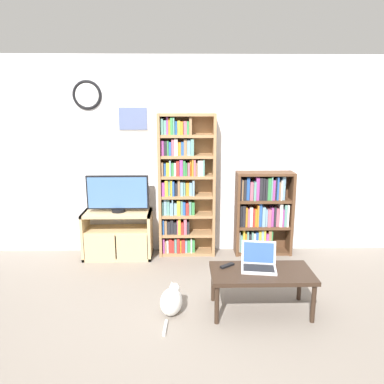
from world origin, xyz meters
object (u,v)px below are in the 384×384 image
Objects in this scene: bookshelf_tall at (183,186)px; bookshelf_short at (261,213)px; cat at (171,301)px; tv_stand at (117,235)px; television at (117,193)px; laptop at (258,262)px; remote_near_laptop at (227,266)px; coffee_table at (261,276)px.

bookshelf_tall reaches higher than bookshelf_short.
tv_stand is at bearing 143.45° from cat.
cat is at bearing -63.32° from television.
cat is at bearing -163.42° from laptop.
tv_stand is at bearing -171.95° from remote_near_laptop.
cat is at bearing -127.25° from bookshelf_short.
laptop is 0.72× the size of cat.
cat is at bearing -111.35° from remote_near_laptop.
tv_stand is 1.94m from bookshelf_short.
laptop is (1.58, -1.33, -0.38)m from television.
bookshelf_short is (1.06, -0.00, -0.37)m from bookshelf_tall.
bookshelf_tall is at bearing 159.85° from remote_near_laptop.
tv_stand is 2.13m from coffee_table.
coffee_table is at bearing 32.59° from remote_near_laptop.
television is 1.87m from remote_near_laptop.
bookshelf_short is (1.92, 0.11, 0.26)m from tv_stand.
tv_stand is 1.73× the size of cat.
bookshelf_tall is 1.67× the size of bookshelf_short.
television is at bearing 53.63° from tv_stand.
laptop is at bearing 33.79° from cat.
bookshelf_tall reaches higher than cat.
television reaches higher than tv_stand.
bookshelf_tall is at bearing 7.44° from tv_stand.
bookshelf_short is 1.46m from laptop.
cat is (-0.85, -0.12, -0.34)m from laptop.
bookshelf_tall is at bearing 179.84° from bookshelf_short.
coffee_table is 2.64× the size of laptop.
bookshelf_tall is 12.22× the size of remote_near_laptop.
television reaches higher than laptop.
cat is (-0.55, -0.16, -0.29)m from remote_near_laptop.
remote_near_laptop is at bearing -178.87° from laptop.
remote_near_laptop is (-0.62, -1.38, -0.14)m from bookshelf_short.
remote_near_laptop is (1.28, -1.30, -0.43)m from television.
laptop reaches higher than cat.
tv_stand is 0.47× the size of bookshelf_tall.
bookshelf_short is (1.90, 0.08, -0.30)m from television.
laptop is 2.42× the size of remote_near_laptop.
television is 1.78m from cat.
television is (0.02, 0.03, 0.55)m from tv_stand.
laptop is 0.31m from remote_near_laptop.
tv_stand is 0.79× the size of bookshelf_short.
bookshelf_tall reaches higher than remote_near_laptop.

